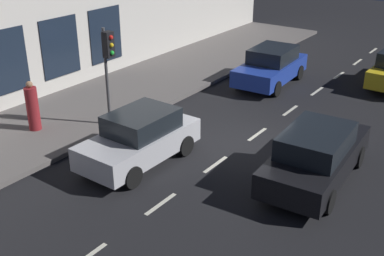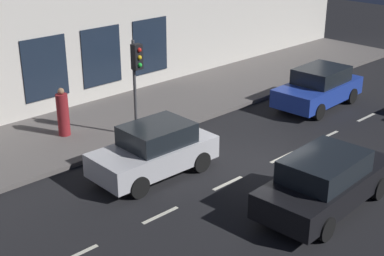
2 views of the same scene
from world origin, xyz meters
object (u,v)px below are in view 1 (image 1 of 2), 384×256
object	(u,v)px
traffic_light	(108,55)
pedestrian_0	(33,108)
parked_car_2	(271,66)
parked_car_1	(140,138)
parked_car_3	(316,155)

from	to	relation	value
traffic_light	pedestrian_0	xyz separation A→B (m)	(1.88, 1.80, -1.70)
pedestrian_0	traffic_light	bearing A→B (deg)	-36.80
parked_car_2	pedestrian_0	distance (m)	10.10
parked_car_1	parked_car_2	size ratio (longest dim) A/B	0.93
traffic_light	parked_car_2	distance (m)	7.97
parked_car_3	traffic_light	bearing A→B (deg)	-177.31
parked_car_2	parked_car_3	bearing A→B (deg)	122.50
parked_car_3	pedestrian_0	xyz separation A→B (m)	(8.91, 2.53, 0.14)
parked_car_2	pedestrian_0	xyz separation A→B (m)	(4.12, 9.22, 0.14)
parked_car_1	parked_car_3	size ratio (longest dim) A/B	0.84
parked_car_1	pedestrian_0	distance (m)	4.29
parked_car_1	pedestrian_0	size ratio (longest dim) A/B	2.27
parked_car_3	pedestrian_0	distance (m)	9.27
traffic_light	parked_car_1	size ratio (longest dim) A/B	0.87
traffic_light	pedestrian_0	bearing A→B (deg)	43.64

